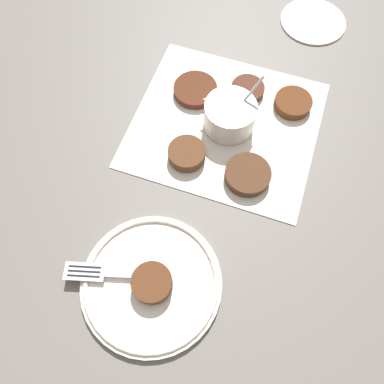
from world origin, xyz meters
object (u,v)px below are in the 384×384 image
Objects in this scene: fritter_on_plate at (152,283)px; fork at (105,273)px; serving_plate at (151,283)px; extra_saucer at (313,20)px; sauce_bowl at (229,116)px.

fritter_on_plate is 0.39× the size of fork.
extra_saucer is (-0.05, -0.66, -0.00)m from serving_plate.
extra_saucer is at bearing -94.71° from serving_plate.
extra_saucer is (-0.06, -0.33, -0.03)m from sauce_bowl.
sauce_bowl is 0.72× the size of extra_saucer.
fork is (0.07, 0.02, -0.01)m from fritter_on_plate.
fork reaches higher than serving_plate.
sauce_bowl is 0.33m from fritter_on_plate.
sauce_bowl is 0.35m from fork.
fork reaches higher than extra_saucer.
fritter_on_plate is at bearing -167.53° from fork.
sauce_bowl is 0.33m from serving_plate.
sauce_bowl reaches higher than fritter_on_plate.
sauce_bowl reaches higher than extra_saucer.
serving_plate is at bearing 85.29° from extra_saucer.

